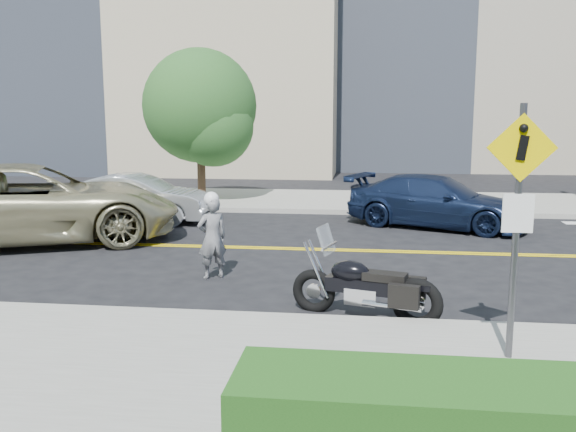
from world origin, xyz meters
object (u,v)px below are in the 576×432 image
(pedestrian_sign, at_px, (518,208))
(motorcyclist, at_px, (212,235))
(parked_car_blue, at_px, (436,202))
(motorcycle, at_px, (366,273))
(suv, at_px, (33,203))
(parked_car_silver, at_px, (138,199))

(pedestrian_sign, height_order, motorcyclist, pedestrian_sign)
(motorcyclist, height_order, parked_car_blue, motorcyclist)
(pedestrian_sign, xyz_separation_m, motorcycle, (-1.70, 1.71, -1.28))
(pedestrian_sign, bearing_deg, suv, 146.70)
(pedestrian_sign, distance_m, motorcyclist, 5.92)
(suv, bearing_deg, parked_car_silver, -49.49)
(motorcycle, distance_m, parked_car_blue, 8.07)
(pedestrian_sign, xyz_separation_m, parked_car_silver, (-8.11, 9.28, -1.28))
(suv, distance_m, parked_car_blue, 10.31)
(motorcyclist, bearing_deg, parked_car_blue, -161.94)
(pedestrian_sign, xyz_separation_m, suv, (-9.55, 6.27, -1.01))
(motorcycle, xyz_separation_m, parked_car_blue, (1.93, 7.84, 0.02))
(pedestrian_sign, bearing_deg, parked_car_silver, 131.18)
(suv, bearing_deg, pedestrian_sign, -147.26)
(parked_car_silver, distance_m, parked_car_blue, 8.34)
(motorcycle, relative_size, parked_car_silver, 0.54)
(motorcyclist, height_order, parked_car_silver, motorcyclist)
(pedestrian_sign, distance_m, motorcycle, 2.73)
(motorcycle, height_order, parked_car_blue, parked_car_blue)
(pedestrian_sign, distance_m, parked_car_silver, 12.39)
(motorcyclist, xyz_separation_m, suv, (-5.02, 2.64, 0.13))
(motorcycle, bearing_deg, parked_car_blue, 91.91)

